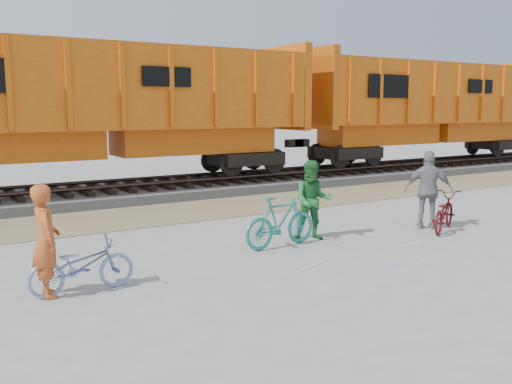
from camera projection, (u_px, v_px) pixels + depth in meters
ground at (327, 250)px, 11.79m from camera, size 120.00×120.00×0.00m
gravel_strip at (205, 209)px, 16.39m from camera, size 120.00×3.00×0.02m
ballast_bed at (158, 190)px, 19.29m from camera, size 120.00×4.00×0.30m
track at (157, 180)px, 19.25m from camera, size 120.00×2.60×0.24m
hopper_car_center at (106, 105)px, 18.00m from camera, size 14.00×3.13×4.65m
hopper_car_right at (430, 105)px, 25.93m from camera, size 14.00×3.13×4.65m
bicycle_blue at (82, 266)px, 9.00m from camera, size 1.67×0.58×0.88m
bicycle_teal at (281, 222)px, 11.94m from camera, size 1.85×0.66×1.09m
bicycle_maroon at (444, 212)px, 13.51m from camera, size 1.84×1.37×0.92m
person_solo at (46, 241)px, 8.75m from camera, size 0.45×0.66×1.77m
person_man at (313, 200)px, 12.59m from camera, size 1.09×1.03×1.77m
person_woman at (429, 190)px, 13.72m from camera, size 1.10×1.13×1.89m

